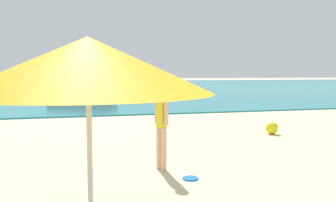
{
  "coord_description": "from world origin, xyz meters",
  "views": [
    {
      "loc": [
        -2.08,
        -0.58,
        1.79
      ],
      "look_at": [
        -0.19,
        6.71,
        1.16
      ],
      "focal_mm": 36.6,
      "sensor_mm": 36.0,
      "label": 1
    }
  ],
  "objects_px": {
    "person_standing": "(161,121)",
    "beach_umbrella": "(88,65)",
    "boat_far": "(130,83)",
    "beach_ball": "(272,128)",
    "boat_near": "(85,94)",
    "frisbee": "(190,178)"
  },
  "relations": [
    {
      "from": "frisbee",
      "to": "boat_far",
      "type": "height_order",
      "value": "boat_far"
    },
    {
      "from": "frisbee",
      "to": "beach_umbrella",
      "type": "height_order",
      "value": "beach_umbrella"
    },
    {
      "from": "boat_far",
      "to": "beach_umbrella",
      "type": "bearing_deg",
      "value": -74.87
    },
    {
      "from": "frisbee",
      "to": "boat_far",
      "type": "relative_size",
      "value": 0.07
    },
    {
      "from": "boat_near",
      "to": "person_standing",
      "type": "bearing_deg",
      "value": 115.57
    },
    {
      "from": "beach_ball",
      "to": "beach_umbrella",
      "type": "distance_m",
      "value": 7.92
    },
    {
      "from": "boat_near",
      "to": "boat_far",
      "type": "distance_m",
      "value": 23.37
    },
    {
      "from": "boat_far",
      "to": "beach_ball",
      "type": "relative_size",
      "value": 11.14
    },
    {
      "from": "frisbee",
      "to": "boat_far",
      "type": "bearing_deg",
      "value": 83.38
    },
    {
      "from": "person_standing",
      "to": "boat_near",
      "type": "xyz_separation_m",
      "value": [
        -1.13,
        14.71,
        -0.39
      ]
    },
    {
      "from": "person_standing",
      "to": "beach_umbrella",
      "type": "xyz_separation_m",
      "value": [
        -1.36,
        -2.89,
        0.95
      ]
    },
    {
      "from": "person_standing",
      "to": "boat_far",
      "type": "distance_m",
      "value": 37.63
    },
    {
      "from": "frisbee",
      "to": "boat_far",
      "type": "xyz_separation_m",
      "value": [
        4.41,
        38.01,
        0.5
      ]
    },
    {
      "from": "boat_near",
      "to": "boat_far",
      "type": "bearing_deg",
      "value": -83.39
    },
    {
      "from": "boat_far",
      "to": "beach_ball",
      "type": "height_order",
      "value": "boat_far"
    },
    {
      "from": "boat_near",
      "to": "beach_ball",
      "type": "distance_m",
      "value": 13.01
    },
    {
      "from": "boat_near",
      "to": "frisbee",
      "type": "bearing_deg",
      "value": 116.62
    },
    {
      "from": "person_standing",
      "to": "frisbee",
      "type": "bearing_deg",
      "value": 2.13
    },
    {
      "from": "person_standing",
      "to": "beach_umbrella",
      "type": "height_order",
      "value": "beach_umbrella"
    },
    {
      "from": "person_standing",
      "to": "beach_ball",
      "type": "bearing_deg",
      "value": 100.67
    },
    {
      "from": "frisbee",
      "to": "beach_ball",
      "type": "height_order",
      "value": "beach_ball"
    },
    {
      "from": "frisbee",
      "to": "beach_umbrella",
      "type": "xyz_separation_m",
      "value": [
        -1.7,
        -2.2,
        1.84
      ]
    }
  ]
}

